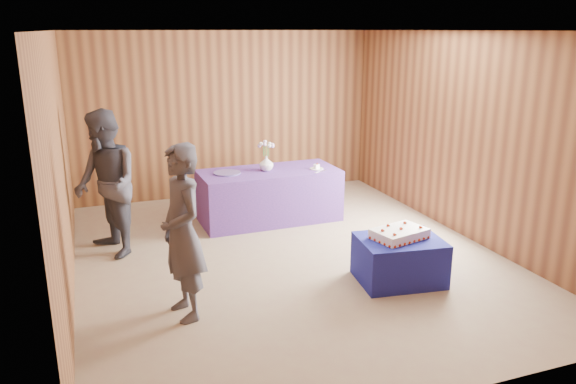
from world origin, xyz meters
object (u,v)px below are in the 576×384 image
cake_table (399,260)px  vase (266,163)px  sheet_cake (399,233)px  guest_left (182,233)px  guest_right (106,184)px  serving_table (269,195)px

cake_table → vase: vase is taller
sheet_cake → guest_left: size_ratio=0.40×
cake_table → vase: 2.68m
cake_table → vase: bearing=113.8°
cake_table → guest_right: bearing=154.6°
guest_left → guest_right: bearing=-173.5°
sheet_cake → vase: 2.60m
guest_left → vase: bearing=135.5°
serving_table → cake_table: bearing=-75.4°
sheet_cake → cake_table: bearing=-103.0°
serving_table → sheet_cake: bearing=-75.2°
cake_table → guest_left: guest_left is taller
cake_table → vase: size_ratio=4.22×
serving_table → guest_left: size_ratio=1.16×
guest_right → cake_table: bearing=38.4°
cake_table → serving_table: size_ratio=0.45×
vase → guest_right: (-2.23, -0.59, 0.05)m
sheet_cake → guest_left: bearing=166.2°
cake_table → guest_right: size_ratio=0.50×
guest_right → serving_table: bearing=85.5°
guest_right → vase: bearing=86.1°
vase → guest_left: guest_left is taller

